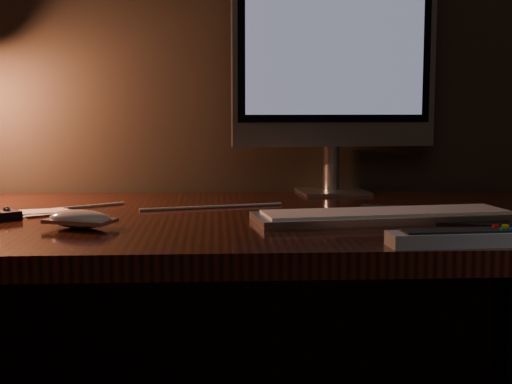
{
  "coord_description": "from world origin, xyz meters",
  "views": [
    {
      "loc": [
        0.01,
        0.49,
        0.95
      ],
      "look_at": [
        0.08,
        1.73,
        0.81
      ],
      "focal_mm": 50.0,
      "sensor_mm": 36.0,
      "label": 1
    }
  ],
  "objects": [
    {
      "name": "desk",
      "position": [
        0.0,
        1.93,
        0.62
      ],
      "size": [
        1.6,
        0.75,
        0.75
      ],
      "color": "#38150C",
      "rests_on": "ground"
    },
    {
      "name": "mousepad",
      "position": [
        0.42,
        1.82,
        0.75
      ],
      "size": [
        0.33,
        0.29,
        0.0
      ],
      "primitive_type": "cube",
      "rotation": [
        0.0,
        0.0,
        -0.29
      ],
      "color": "black",
      "rests_on": "desk"
    },
    {
      "name": "cable",
      "position": [
        -0.16,
        1.92,
        0.75
      ],
      "size": [
        0.58,
        0.24,
        0.01
      ],
      "primitive_type": "cylinder",
      "rotation": [
        0.0,
        1.57,
        0.39
      ],
      "color": "white",
      "rests_on": "desk"
    },
    {
      "name": "mouse",
      "position": [
        -0.23,
        1.71,
        0.76
      ],
      "size": [
        0.13,
        0.1,
        0.02
      ],
      "primitive_type": "ellipsoid",
      "rotation": [
        0.0,
        0.0,
        -0.37
      ],
      "color": "white",
      "rests_on": "desk"
    },
    {
      "name": "monitor",
      "position": [
        0.29,
        2.18,
        1.05
      ],
      "size": [
        0.49,
        0.16,
        0.51
      ],
      "rotation": [
        0.0,
        0.0,
        0.09
      ],
      "color": "silver",
      "rests_on": "desk"
    },
    {
      "name": "papers",
      "position": [
        -0.33,
        1.89,
        0.75
      ],
      "size": [
        0.13,
        0.11,
        0.01
      ],
      "primitive_type": "cube",
      "rotation": [
        0.0,
        0.0,
        0.43
      ],
      "color": "white",
      "rests_on": "desk"
    },
    {
      "name": "tv_remote",
      "position": [
        0.37,
        1.52,
        0.76
      ],
      "size": [
        0.22,
        0.07,
        0.03
      ],
      "rotation": [
        0.0,
        0.0,
        0.07
      ],
      "color": "gray",
      "rests_on": "desk"
    },
    {
      "name": "keyboard",
      "position": [
        0.32,
        1.77,
        0.76
      ],
      "size": [
        0.5,
        0.2,
        0.02
      ],
      "primitive_type": "cube",
      "rotation": [
        0.0,
        0.0,
        0.14
      ],
      "color": "silver",
      "rests_on": "desk"
    }
  ]
}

